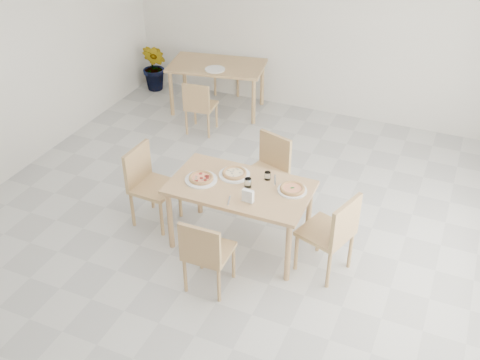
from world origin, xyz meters
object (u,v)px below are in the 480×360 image
at_px(chair_east, 333,231).
at_px(plate_mushroom, 234,175).
at_px(plate_empty, 215,69).
at_px(napkin_holder, 248,196).
at_px(pizza_margherita, 292,188).
at_px(chair_back_n, 229,60).
at_px(chair_south, 205,251).
at_px(tumbler_a, 248,183).
at_px(tumbler_b, 268,176).
at_px(chair_north, 269,167).
at_px(chair_west, 148,180).
at_px(potted_plant, 155,67).
at_px(pizza_pepperoni, 201,178).
at_px(plate_pepperoni, 201,180).
at_px(pizza_mushroom, 234,173).
at_px(second_table, 217,70).
at_px(chair_back_s, 199,104).
at_px(main_table, 240,193).
at_px(plate_margherita, 292,190).

height_order(chair_east, plate_mushroom, chair_east).
height_order(plate_mushroom, plate_empty, same).
xyz_separation_m(plate_mushroom, napkin_holder, (0.31, -0.38, 0.06)).
distance_m(pizza_margherita, chair_back_n, 4.20).
bearing_deg(plate_empty, chair_south, -65.85).
bearing_deg(chair_back_n, tumbler_a, -78.32).
xyz_separation_m(tumbler_b, napkin_holder, (-0.03, -0.45, 0.02)).
height_order(tumbler_b, chair_back_n, chair_back_n).
xyz_separation_m(chair_north, chair_back_n, (-1.78, 2.81, 0.01)).
xyz_separation_m(chair_south, chair_west, (-1.09, 0.77, 0.04)).
bearing_deg(potted_plant, pizza_pepperoni, -52.11).
distance_m(chair_east, plate_pepperoni, 1.45).
bearing_deg(pizza_mushroom, chair_east, -10.57).
height_order(chair_west, chair_back_n, chair_west).
bearing_deg(second_table, tumbler_b, -65.80).
distance_m(chair_east, tumbler_b, 0.89).
bearing_deg(pizza_mushroom, chair_north, 78.55).
bearing_deg(chair_north, chair_back_s, 158.40).
distance_m(chair_south, chair_back_n, 4.75).
distance_m(chair_east, chair_back_s, 3.31).
relative_size(main_table, chair_west, 1.59).
distance_m(plate_pepperoni, pizza_mushroom, 0.36).
relative_size(plate_mushroom, pizza_margherita, 1.12).
xyz_separation_m(plate_margherita, napkin_holder, (-0.34, -0.35, 0.06)).
bearing_deg(plate_empty, chair_west, -80.50).
distance_m(pizza_mushroom, tumbler_a, 0.25).
bearing_deg(plate_empty, plate_mushroom, -60.28).
bearing_deg(chair_back_s, tumbler_b, 127.75).
bearing_deg(tumbler_b, plate_margherita, -18.11).
bearing_deg(tumbler_b, pizza_margherita, -18.11).
bearing_deg(tumbler_a, chair_west, -178.63).
distance_m(chair_west, pizza_pepperoni, 0.75).
bearing_deg(second_table, tumbler_a, -69.75).
relative_size(pizza_pepperoni, napkin_holder, 2.39).
relative_size(main_table, chair_back_n, 1.63).
bearing_deg(chair_back_s, pizza_margherita, 130.86).
height_order(chair_west, tumbler_b, chair_west).
bearing_deg(pizza_margherita, second_table, 128.09).
height_order(pizza_margherita, potted_plant, potted_plant).
height_order(pizza_pepperoni, tumbler_a, tumbler_a).
relative_size(second_table, potted_plant, 1.88).
bearing_deg(napkin_holder, pizza_margherita, 51.26).
height_order(chair_north, tumbler_b, chair_north).
bearing_deg(potted_plant, plate_margherita, -41.27).
bearing_deg(plate_margherita, plate_pepperoni, -168.38).
xyz_separation_m(chair_south, chair_east, (1.04, 0.72, 0.05)).
distance_m(main_table, chair_east, 1.03).
distance_m(chair_east, potted_plant, 5.02).
relative_size(pizza_margherita, chair_back_n, 0.33).
relative_size(chair_west, napkin_holder, 6.56).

